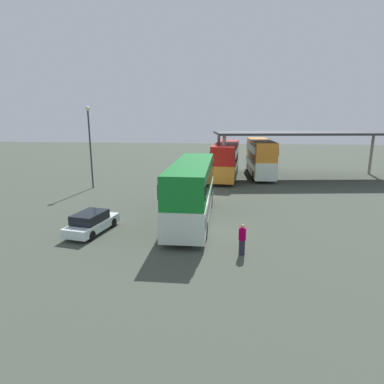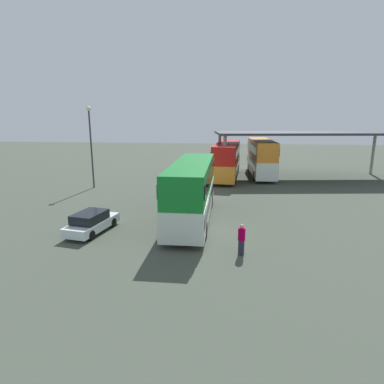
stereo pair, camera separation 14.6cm
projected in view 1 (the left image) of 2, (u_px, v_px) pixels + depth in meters
name	position (u px, v px, depth m)	size (l,w,h in m)	color
ground_plane	(208.00, 233.00, 20.16)	(140.00, 140.00, 0.00)	#41493E
double_decker_main	(192.00, 188.00, 22.43)	(2.66, 11.40, 4.09)	silver
parked_hatchback	(92.00, 222.00, 20.15)	(2.31, 4.24, 1.35)	silver
double_decker_near_canopy	(226.00, 159.00, 38.12)	(3.29, 11.53, 4.14)	orange
double_decker_mid_row	(260.00, 156.00, 39.42)	(2.87, 10.98, 4.40)	white
depot_canopy	(305.00, 135.00, 37.10)	(21.29, 9.42, 5.42)	#33353A
lamppost_tall	(90.00, 138.00, 32.00)	(0.44, 0.44, 8.13)	#33353A
pedestrian_waiting	(242.00, 239.00, 16.88)	(0.38, 0.38, 1.70)	#262633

